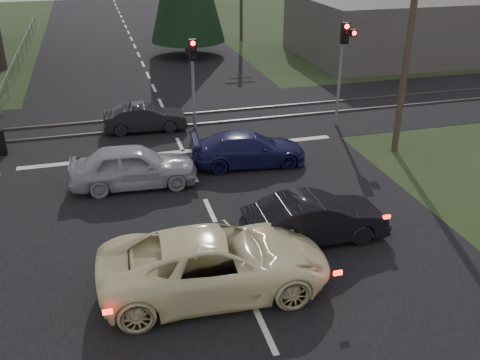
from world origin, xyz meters
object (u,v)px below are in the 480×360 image
object	(u,v)px
traffic_signal_center	(193,69)
cream_coupe	(215,262)
utility_pole_near	(410,35)
silver_car	(134,166)
dark_hatchback	(315,219)
dark_car_far	(145,118)
traffic_signal_right	(344,54)
blue_sedan	(249,149)

from	to	relation	value
traffic_signal_center	cream_coupe	xyz separation A→B (m)	(-1.75, -11.80, -1.99)
utility_pole_near	silver_car	world-z (taller)	utility_pole_near
dark_hatchback	dark_car_far	xyz separation A→B (m)	(-3.83, 10.66, -0.09)
traffic_signal_right	cream_coupe	size ratio (longest dim) A/B	0.80
dark_car_far	traffic_signal_right	bearing A→B (deg)	-97.82
cream_coupe	silver_car	world-z (taller)	cream_coupe
traffic_signal_right	blue_sedan	world-z (taller)	traffic_signal_right
cream_coupe	blue_sedan	xyz separation A→B (m)	(3.01, 7.39, -0.17)
traffic_signal_right	dark_car_far	size ratio (longest dim) A/B	1.28
utility_pole_near	silver_car	size ratio (longest dim) A/B	2.02
traffic_signal_right	dark_car_far	xyz separation A→B (m)	(-8.75, 1.63, -2.71)
cream_coupe	blue_sedan	world-z (taller)	cream_coupe
silver_car	dark_hatchback	bearing A→B (deg)	-132.73
cream_coupe	dark_hatchback	world-z (taller)	cream_coupe
cream_coupe	silver_car	distance (m)	6.83
cream_coupe	dark_car_far	world-z (taller)	cream_coupe
dark_hatchback	blue_sedan	size ratio (longest dim) A/B	0.96
traffic_signal_center	silver_car	xyz separation A→B (m)	(-3.20, -5.12, -2.05)
cream_coupe	utility_pole_near	bearing A→B (deg)	-49.88
silver_car	dark_car_far	distance (m)	5.64
dark_hatchback	blue_sedan	distance (m)	5.83
cream_coupe	dark_hatchback	bearing A→B (deg)	-62.51
traffic_signal_right	dark_car_far	distance (m)	9.31
dark_car_far	dark_hatchback	bearing A→B (deg)	-157.49
dark_hatchback	dark_car_far	world-z (taller)	dark_hatchback
traffic_signal_center	dark_car_far	distance (m)	3.14
traffic_signal_center	cream_coupe	size ratio (longest dim) A/B	0.70
dark_hatchback	dark_car_far	bearing A→B (deg)	20.17
blue_sedan	cream_coupe	bearing A→B (deg)	162.91
traffic_signal_right	silver_car	bearing A→B (deg)	-158.10
traffic_signal_center	utility_pole_near	size ratio (longest dim) A/B	0.46
cream_coupe	dark_hatchback	distance (m)	3.72
cream_coupe	dark_car_far	xyz separation A→B (m)	(-0.46, 12.22, -0.21)
utility_pole_near	cream_coupe	world-z (taller)	utility_pole_near
blue_sedan	traffic_signal_center	bearing A→B (deg)	21.12
silver_car	utility_pole_near	bearing A→B (deg)	-83.76
blue_sedan	dark_car_far	distance (m)	5.95
cream_coupe	blue_sedan	distance (m)	7.99
dark_hatchback	silver_car	distance (m)	7.02
utility_pole_near	dark_car_far	world-z (taller)	utility_pole_near
traffic_signal_center	silver_car	world-z (taller)	traffic_signal_center
utility_pole_near	dark_car_far	bearing A→B (deg)	152.25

